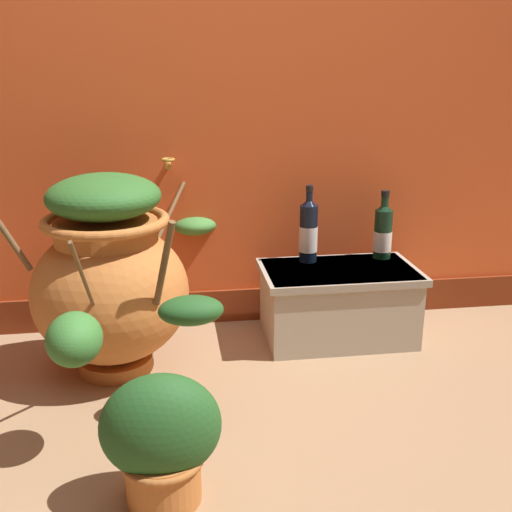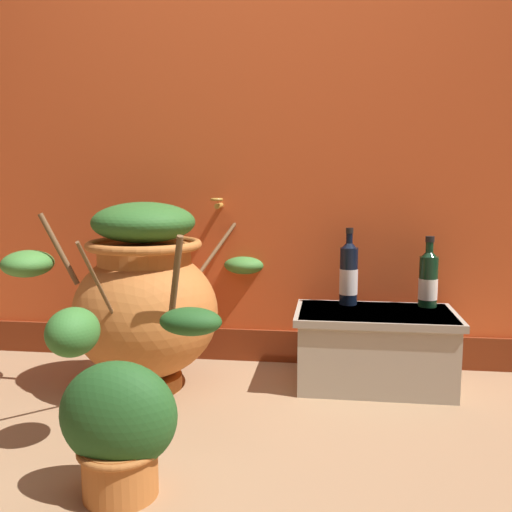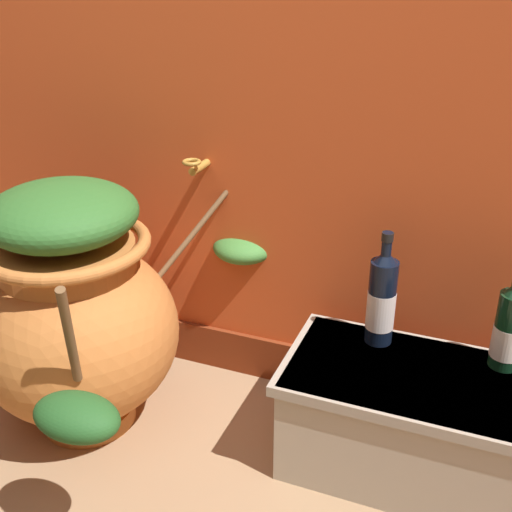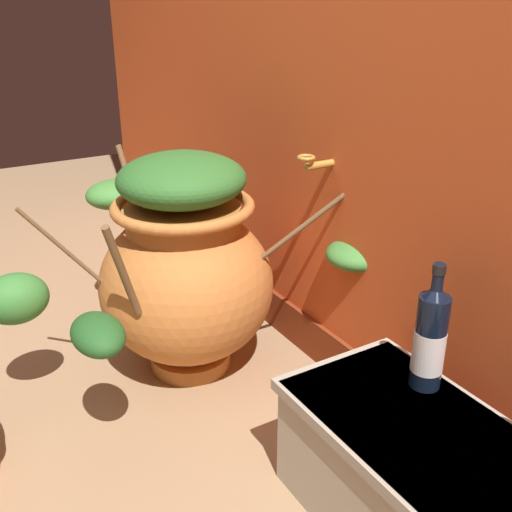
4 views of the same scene
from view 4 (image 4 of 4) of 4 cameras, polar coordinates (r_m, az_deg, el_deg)
name	(u,v)px [view 4 (image 4 of 4)]	position (r m, az deg, el deg)	size (l,w,h in m)	color
terracotta_urn	(183,268)	(2.03, -6.88, -1.11)	(1.00, 1.18, 0.77)	#C17033
stone_ledge	(413,474)	(1.58, 14.55, -19.21)	(0.66, 0.39, 0.32)	#B2A893
wine_bottle_left	(430,337)	(1.55, 16.06, -7.37)	(0.08, 0.08, 0.33)	black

